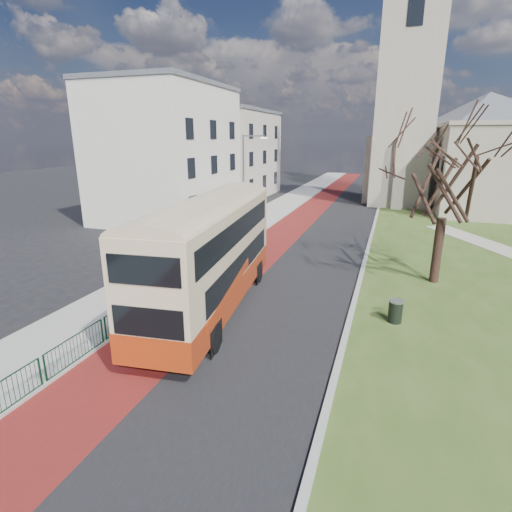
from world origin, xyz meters
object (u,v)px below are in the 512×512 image
at_px(bus, 210,250).
at_px(streetlamp, 245,179).
at_px(litter_bin, 395,311).
at_px(winter_tree_near, 449,164).

bearing_deg(bus, streetlamp, 98.27).
bearing_deg(litter_bin, winter_tree_near, 71.37).
bearing_deg(litter_bin, bus, -171.04).
distance_m(bus, winter_tree_near, 13.28).
relative_size(streetlamp, bus, 0.63).
bearing_deg(litter_bin, streetlamp, 130.60).
xyz_separation_m(streetlamp, litter_bin, (12.35, -14.40, -4.03)).
distance_m(streetlamp, litter_bin, 19.40).
xyz_separation_m(bus, winter_tree_near, (10.36, 7.48, 3.63)).
bearing_deg(bus, litter_bin, 2.71).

